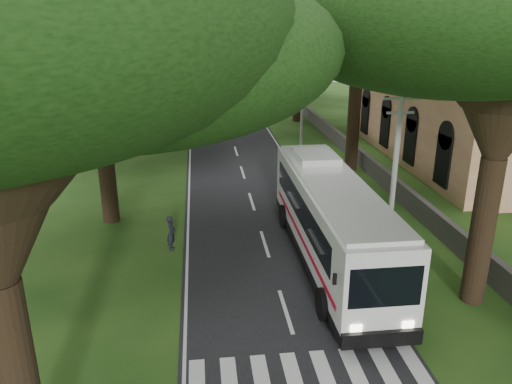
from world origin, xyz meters
TOP-DOWN VIEW (x-y plane):
  - ground at (0.00, 0.00)m, footprint 140.00×140.00m
  - road at (0.00, 25.00)m, footprint 8.00×120.00m
  - crosswalk at (0.00, -2.00)m, footprint 8.00×3.00m
  - property_wall at (9.00, 24.00)m, footprint 0.35×50.00m
  - church at (17.86, 21.55)m, footprint 14.00×24.00m
  - pole_near at (5.50, 6.00)m, footprint 1.60×0.24m
  - pole_mid at (5.50, 26.00)m, footprint 1.60×0.24m
  - pole_far at (5.50, 46.00)m, footprint 1.60×0.24m
  - tree_l_mida at (-8.00, 12.00)m, footprint 16.21×16.21m
  - tree_l_midb at (-7.50, 30.00)m, footprint 13.54×13.54m
  - tree_r_midb at (7.50, 38.00)m, footprint 14.03×14.03m
  - coach_bus at (2.70, 5.91)m, footprint 3.16×13.34m
  - distant_car_a at (-1.65, 35.58)m, footprint 2.93×4.57m
  - distant_car_c at (2.56, 57.90)m, footprint 2.50×4.59m
  - pedestrian at (-4.53, 7.96)m, footprint 0.50×0.68m

SIDE VIEW (x-z plane):
  - ground at x=0.00m, z-range 0.00..0.00m
  - crosswalk at x=0.00m, z-range -0.01..0.01m
  - road at x=0.00m, z-range -0.01..0.03m
  - property_wall at x=9.00m, z-range 0.00..1.20m
  - distant_car_c at x=2.56m, z-range 0.03..1.29m
  - distant_car_a at x=-1.65m, z-range 0.03..1.48m
  - pedestrian at x=-4.53m, z-range 0.00..1.73m
  - coach_bus at x=2.70m, z-range 0.15..4.08m
  - pole_near at x=5.50m, z-range 0.18..8.18m
  - pole_mid at x=5.50m, z-range 0.18..8.18m
  - pole_far at x=5.50m, z-range 0.18..8.18m
  - church at x=17.86m, z-range -0.89..10.71m
  - tree_l_mida at x=-8.00m, z-range 3.66..18.00m
  - tree_l_midb at x=-7.50m, z-range 3.94..17.86m
  - tree_r_midb at x=7.50m, z-range 4.48..19.68m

